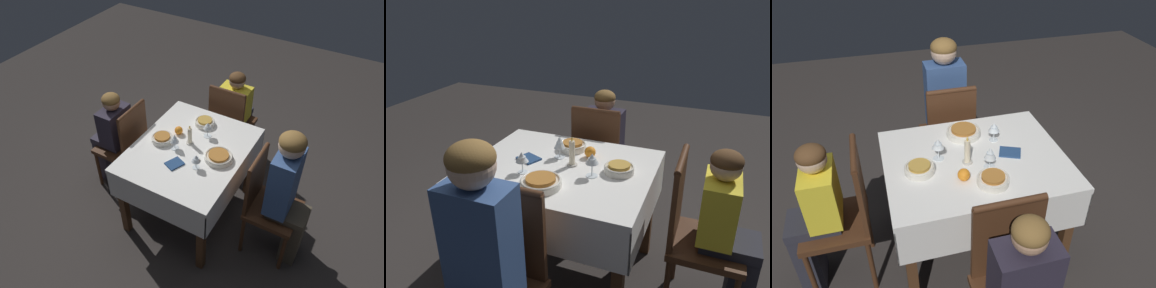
{
  "view_description": "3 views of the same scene",
  "coord_description": "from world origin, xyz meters",
  "views": [
    {
      "loc": [
        2.02,
        1.18,
        2.83
      ],
      "look_at": [
        0.0,
        0.02,
        0.84
      ],
      "focal_mm": 35.0,
      "sensor_mm": 36.0,
      "label": 1
    },
    {
      "loc": [
        -0.84,
        1.84,
        1.79
      ],
      "look_at": [
        -0.08,
        -0.07,
        0.91
      ],
      "focal_mm": 35.0,
      "sensor_mm": 36.0,
      "label": 2
    },
    {
      "loc": [
        -0.55,
        -1.76,
        2.14
      ],
      "look_at": [
        -0.09,
        -0.07,
        0.94
      ],
      "focal_mm": 35.0,
      "sensor_mm": 36.0,
      "label": 3
    }
  ],
  "objects": [
    {
      "name": "orange_fruit",
      "position": [
        -0.12,
        -0.18,
        0.81
      ],
      "size": [
        0.07,
        0.07,
        0.07
      ],
      "primitive_type": "sphere",
      "color": "orange",
      "rests_on": "dining_table"
    },
    {
      "name": "bowl_west",
      "position": [
        -0.35,
        -0.05,
        0.81
      ],
      "size": [
        0.18,
        0.18,
        0.06
      ],
      "color": "silver",
      "rests_on": "dining_table"
    },
    {
      "name": "person_child_yellow",
      "position": [
        -0.98,
        -0.0,
        0.57
      ],
      "size": [
        0.33,
        0.3,
        1.03
      ],
      "rotation": [
        0.0,
        0.0,
        -1.57
      ],
      "color": "#282833",
      "rests_on": "ground_plane"
    },
    {
      "name": "chair_north",
      "position": [
        0.0,
        0.71,
        0.53
      ],
      "size": [
        0.4,
        0.41,
        0.96
      ],
      "rotation": [
        0.0,
        0.0,
        3.14
      ],
      "color": "#472816",
      "rests_on": "ground_plane"
    },
    {
      "name": "chair_south",
      "position": [
        -0.01,
        -0.71,
        0.53
      ],
      "size": [
        0.4,
        0.41,
        0.96
      ],
      "color": "#472816",
      "rests_on": "ground_plane"
    },
    {
      "name": "wine_glass_west",
      "position": [
        -0.22,
        0.05,
        0.88
      ],
      "size": [
        0.08,
        0.08,
        0.14
      ],
      "color": "white",
      "rests_on": "dining_table"
    },
    {
      "name": "bowl_south",
      "position": [
        0.03,
        -0.25,
        0.81
      ],
      "size": [
        0.18,
        0.18,
        0.06
      ],
      "color": "silver",
      "rests_on": "dining_table"
    },
    {
      "name": "napkin_red_folded",
      "position": [
        0.22,
        -0.01,
        0.78
      ],
      "size": [
        0.16,
        0.15,
        0.01
      ],
      "rotation": [
        0.0,
        0.0,
        -0.41
      ],
      "color": "navy",
      "rests_on": "dining_table"
    },
    {
      "name": "chair_west",
      "position": [
        -0.81,
        -0.0,
        0.53
      ],
      "size": [
        0.41,
        0.4,
        0.96
      ],
      "rotation": [
        0.0,
        0.0,
        -1.57
      ],
      "color": "#472816",
      "rests_on": "ground_plane"
    },
    {
      "name": "bowl_north",
      "position": [
        -0.0,
        0.27,
        0.8
      ],
      "size": [
        0.23,
        0.23,
        0.06
      ],
      "color": "silver",
      "rests_on": "dining_table"
    },
    {
      "name": "candle_centerpiece",
      "position": [
        -0.06,
        -0.03,
        0.85
      ],
      "size": [
        0.06,
        0.06,
        0.18
      ],
      "color": "beige",
      "rests_on": "dining_table"
    },
    {
      "name": "dining_table",
      "position": [
        0.0,
        0.0,
        0.66
      ],
      "size": [
        1.1,
        0.9,
        0.78
      ],
      "color": "white",
      "rests_on": "ground_plane"
    },
    {
      "name": "person_adult_denim",
      "position": [
        0.0,
        0.86,
        0.71
      ],
      "size": [
        0.3,
        0.34,
        1.26
      ],
      "rotation": [
        0.0,
        0.0,
        3.14
      ],
      "color": "#4C4233",
      "rests_on": "ground_plane"
    },
    {
      "name": "ground_plane",
      "position": [
        0.0,
        0.0,
        0.0
      ],
      "size": [
        8.0,
        8.0,
        0.0
      ],
      "primitive_type": "plane",
      "color": "#332D2B"
    },
    {
      "name": "wine_glass_north",
      "position": [
        0.17,
        0.16,
        0.87
      ],
      "size": [
        0.07,
        0.07,
        0.13
      ],
      "color": "white",
      "rests_on": "dining_table"
    },
    {
      "name": "wine_glass_south",
      "position": [
        0.06,
        -0.11,
        0.87
      ],
      "size": [
        0.07,
        0.07,
        0.14
      ],
      "color": "white",
      "rests_on": "dining_table"
    }
  ]
}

